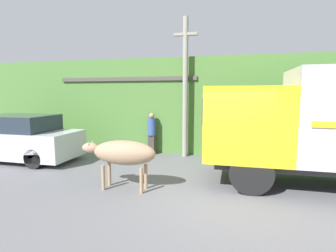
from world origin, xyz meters
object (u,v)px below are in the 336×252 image
object	(u,v)px
brown_cow	(122,153)
utility_pole	(185,85)
parked_suv	(17,139)
pedestrian_on_hill	(152,132)

from	to	relation	value
brown_cow	utility_pole	world-z (taller)	utility_pole
brown_cow	parked_suv	size ratio (longest dim) A/B	0.43
pedestrian_on_hill	utility_pole	distance (m)	2.31
parked_suv	pedestrian_on_hill	distance (m)	5.05
parked_suv	utility_pole	size ratio (longest dim) A/B	0.88
brown_cow	pedestrian_on_hill	xyz separation A→B (m)	(-0.46, 3.99, -0.02)
pedestrian_on_hill	utility_pole	world-z (taller)	utility_pole
parked_suv	pedestrian_on_hill	bearing A→B (deg)	27.60
brown_cow	parked_suv	bearing A→B (deg)	150.91
pedestrian_on_hill	utility_pole	xyz separation A→B (m)	(1.37, -0.05, 1.85)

